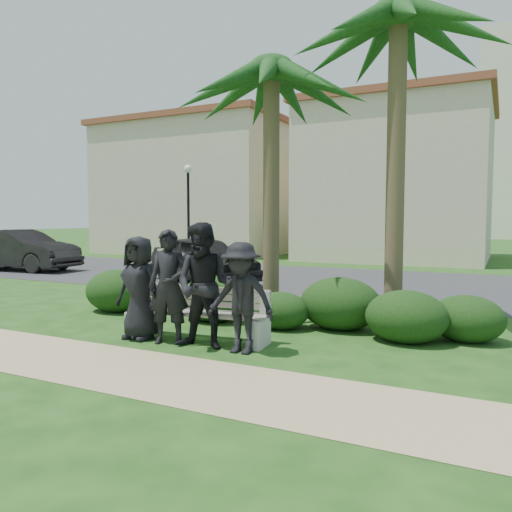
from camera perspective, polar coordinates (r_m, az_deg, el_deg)
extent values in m
plane|color=#194313|center=(7.75, -2.55, -9.80)|extent=(160.00, 160.00, 0.00)
cube|color=tan|center=(6.29, -10.78, -13.19)|extent=(30.00, 1.60, 0.01)
cube|color=#2D2D30|center=(15.13, 12.39, -3.02)|extent=(160.00, 8.00, 0.01)
cube|color=beige|center=(29.18, -5.97, 7.36)|extent=(10.00, 8.00, 7.00)
cube|color=brown|center=(29.61, -6.02, 14.43)|extent=(10.40, 8.40, 0.30)
cube|color=beige|center=(25.05, 15.96, 7.75)|extent=(8.00, 8.00, 7.00)
cube|color=brown|center=(25.55, 16.13, 15.94)|extent=(8.40, 8.40, 0.30)
cylinder|color=black|center=(22.47, -7.73, 4.47)|extent=(0.12, 0.12, 4.00)
sphere|color=white|center=(22.58, -7.78, 9.83)|extent=(0.36, 0.36, 0.36)
cube|color=gray|center=(7.78, -6.85, -6.56)|extent=(2.30, 0.75, 0.04)
cube|color=gray|center=(7.93, -5.96, -4.63)|extent=(2.25, 0.27, 0.26)
cube|color=beige|center=(8.44, -12.88, -7.29)|extent=(0.20, 0.53, 0.41)
cube|color=beige|center=(7.31, 0.17, -8.97)|extent=(0.20, 0.53, 0.41)
imported|color=black|center=(8.02, -13.21, -3.55)|extent=(0.83, 0.57, 1.62)
imported|color=black|center=(7.62, -9.92, -3.47)|extent=(0.73, 0.60, 1.73)
imported|color=black|center=(7.26, -5.95, -3.40)|extent=(0.96, 0.79, 1.83)
imported|color=black|center=(6.98, -1.72, -4.80)|extent=(1.02, 0.60, 1.56)
ellipsoid|color=black|center=(10.62, -15.59, -3.72)|extent=(1.35, 1.12, 0.88)
ellipsoid|color=black|center=(9.31, -4.85, -4.75)|extent=(1.31, 1.09, 0.86)
ellipsoid|color=black|center=(8.64, 2.85, -6.13)|extent=(1.00, 0.83, 0.65)
ellipsoid|color=black|center=(8.72, 9.59, -5.21)|extent=(1.40, 1.16, 0.91)
ellipsoid|color=black|center=(8.03, 16.81, -6.48)|extent=(1.26, 1.04, 0.82)
ellipsoid|color=black|center=(8.39, 22.97, -6.48)|extent=(1.13, 0.93, 0.74)
cylinder|color=brown|center=(9.81, 1.75, 7.13)|extent=(0.32, 0.32, 4.75)
cylinder|color=brown|center=(9.19, 15.66, 9.28)|extent=(0.32, 0.32, 5.42)
imported|color=black|center=(14.91, -6.02, -0.36)|extent=(4.41, 3.13, 1.39)
imported|color=black|center=(20.32, -25.35, 0.61)|extent=(4.68, 2.02, 1.50)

